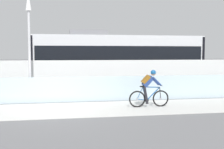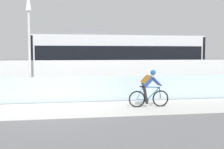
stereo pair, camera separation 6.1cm
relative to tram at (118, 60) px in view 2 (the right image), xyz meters
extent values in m
plane|color=slate|center=(-3.95, -6.85, -1.89)|extent=(200.00, 200.00, 0.00)
cube|color=silver|center=(-3.95, -6.85, -1.89)|extent=(32.00, 3.20, 0.01)
cube|color=silver|center=(-3.95, -5.00, -1.29)|extent=(32.00, 0.05, 1.20)
cube|color=white|center=(-3.95, -3.20, -0.92)|extent=(32.00, 0.36, 1.94)
cube|color=#595654|center=(-3.95, -0.72, -1.89)|extent=(32.00, 0.08, 0.01)
cube|color=#595654|center=(-3.95, 0.72, -1.89)|extent=(32.00, 0.08, 0.01)
cube|color=silver|center=(0.02, 0.00, 0.01)|extent=(11.00, 2.50, 3.10)
cube|color=black|center=(0.02, 0.00, 0.36)|extent=(10.56, 2.54, 1.04)
cube|color=orange|center=(0.02, 0.00, -1.36)|extent=(10.78, 2.53, 0.28)
cube|color=slate|center=(-1.96, 0.00, 1.74)|extent=(2.40, 1.10, 0.36)
cube|color=#232326|center=(-3.50, 0.00, -1.53)|extent=(1.40, 1.88, 0.20)
cylinder|color=black|center=(-3.50, -0.72, -1.59)|extent=(0.60, 0.10, 0.60)
cylinder|color=black|center=(-3.50, 0.72, -1.59)|extent=(0.60, 0.10, 0.60)
cube|color=#232326|center=(3.54, 0.00, -1.53)|extent=(1.40, 1.88, 0.20)
cylinder|color=black|center=(3.54, -0.72, -1.59)|extent=(0.60, 0.10, 0.60)
cylinder|color=black|center=(3.54, 0.72, -1.59)|extent=(0.60, 0.10, 0.60)
cube|color=black|center=(-5.43, 0.00, 0.01)|extent=(0.16, 2.54, 2.94)
cube|color=black|center=(5.47, 0.00, 0.01)|extent=(0.16, 2.54, 2.94)
torus|color=black|center=(0.59, -6.85, -1.53)|extent=(0.72, 0.06, 0.72)
cylinder|color=#99999E|center=(0.59, -6.85, -1.53)|extent=(0.07, 0.10, 0.07)
torus|color=black|center=(-0.46, -6.85, -1.53)|extent=(0.72, 0.06, 0.72)
cylinder|color=#99999E|center=(-0.46, -6.85, -1.53)|extent=(0.07, 0.10, 0.07)
cylinder|color=#144C8C|center=(0.25, -6.85, -1.32)|extent=(0.60, 0.04, 0.58)
cylinder|color=#144C8C|center=(-0.13, -6.85, -1.30)|extent=(0.22, 0.04, 0.59)
cylinder|color=#144C8C|center=(0.16, -6.85, -1.03)|extent=(0.76, 0.04, 0.07)
cylinder|color=#144C8C|center=(-0.25, -6.85, -1.56)|extent=(0.43, 0.03, 0.09)
cylinder|color=#144C8C|center=(-0.34, -6.85, -1.27)|extent=(0.27, 0.02, 0.53)
cylinder|color=black|center=(0.56, -6.85, -1.29)|extent=(0.08, 0.03, 0.49)
cube|color=black|center=(-0.22, -6.85, -0.99)|extent=(0.24, 0.10, 0.05)
cylinder|color=black|center=(0.54, -6.85, -0.94)|extent=(0.03, 0.58, 0.03)
cylinder|color=#262628|center=(-0.04, -6.85, -1.59)|extent=(0.18, 0.02, 0.18)
cube|color=navy|center=(0.00, -6.85, -0.78)|extent=(0.50, 0.28, 0.51)
cube|color=#8C5919|center=(-0.09, -6.85, -0.69)|extent=(0.38, 0.30, 0.38)
sphere|color=tan|center=(0.24, -6.85, -0.43)|extent=(0.20, 0.20, 0.20)
sphere|color=#195999|center=(0.24, -6.85, -0.40)|extent=(0.23, 0.23, 0.23)
cylinder|color=navy|center=(0.36, -7.01, -0.77)|extent=(0.41, 0.08, 0.41)
cylinder|color=navy|center=(0.36, -6.69, -0.77)|extent=(0.41, 0.08, 0.41)
cylinder|color=black|center=(-0.11, -6.94, -1.35)|extent=(0.25, 0.11, 0.79)
cylinder|color=black|center=(-0.11, -6.76, -1.21)|extent=(0.25, 0.11, 0.52)
cylinder|color=gray|center=(-5.13, -4.70, -1.79)|extent=(0.24, 0.24, 0.20)
cylinder|color=silver|center=(-5.13, -4.70, 0.31)|extent=(0.12, 0.12, 4.20)
cone|color=white|center=(-5.13, -4.70, 2.86)|extent=(0.28, 0.28, 0.90)
camera|label=1|loc=(-3.51, -18.38, 0.43)|focal=44.98mm
camera|label=2|loc=(-3.45, -18.39, 0.43)|focal=44.98mm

